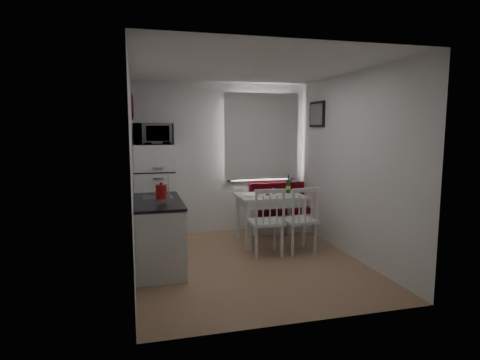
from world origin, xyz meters
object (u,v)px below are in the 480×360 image
(kitchen_counter, at_px, (158,233))
(fridge, at_px, (155,193))
(chair_right, at_px, (301,213))
(dining_table, at_px, (270,200))
(chair_left, at_px, (268,215))
(kettle, at_px, (161,192))
(wine_bottle, at_px, (288,184))
(microwave, at_px, (153,134))
(bench, at_px, (282,215))

(kitchen_counter, bearing_deg, fridge, 89.10)
(kitchen_counter, relative_size, chair_right, 2.50)
(dining_table, distance_m, fridge, 1.85)
(chair_right, relative_size, fridge, 0.34)
(chair_left, bearing_deg, kettle, -173.44)
(kitchen_counter, xyz_separation_m, dining_table, (1.79, 0.72, 0.23))
(dining_table, xyz_separation_m, wine_bottle, (0.35, 0.10, 0.24))
(chair_left, xyz_separation_m, wine_bottle, (0.60, 0.77, 0.31))
(fridge, height_order, microwave, microwave)
(bench, bearing_deg, kitchen_counter, -148.90)
(bench, xyz_separation_m, wine_bottle, (-0.10, -0.54, 0.64))
(chair_left, height_order, kettle, kettle)
(kettle, bearing_deg, chair_right, 2.82)
(dining_table, relative_size, chair_left, 1.95)
(kettle, xyz_separation_m, wine_bottle, (2.09, 0.87, -0.09))
(dining_table, relative_size, chair_right, 1.96)
(dining_table, distance_m, chair_left, 0.72)
(kitchen_counter, relative_size, kettle, 5.81)
(fridge, bearing_deg, chair_right, -30.72)
(dining_table, height_order, chair_left, chair_left)
(chair_right, relative_size, kettle, 2.33)
(dining_table, height_order, wine_bottle, wine_bottle)
(bench, height_order, chair_left, chair_left)
(kitchen_counter, xyz_separation_m, microwave, (0.02, 1.19, 1.28))
(dining_table, relative_size, fridge, 0.66)
(bench, distance_m, chair_left, 1.52)
(chair_right, xyz_separation_m, fridge, (-2.02, 1.20, 0.18))
(kitchen_counter, bearing_deg, wine_bottle, 20.86)
(kitchen_counter, distance_m, bench, 2.62)
(chair_right, xyz_separation_m, microwave, (-2.02, 1.15, 1.13))
(kitchen_counter, distance_m, fridge, 1.29)
(dining_table, xyz_separation_m, kettle, (-1.74, -0.77, 0.33))
(bench, relative_size, chair_right, 2.24)
(microwave, relative_size, kettle, 2.67)
(microwave, xyz_separation_m, kettle, (0.03, -1.25, -0.72))
(microwave, bearing_deg, fridge, 90.00)
(chair_left, relative_size, wine_bottle, 1.78)
(bench, height_order, fridge, fridge)
(bench, bearing_deg, wine_bottle, -100.66)
(microwave, bearing_deg, bench, 4.06)
(microwave, bearing_deg, dining_table, -15.14)
(kitchen_counter, height_order, bench, kitchen_counter)
(wine_bottle, bearing_deg, kitchen_counter, -159.14)
(chair_left, height_order, wine_bottle, wine_bottle)
(bench, xyz_separation_m, dining_table, (-0.45, -0.64, 0.41))
(kettle, bearing_deg, kitchen_counter, 132.50)
(dining_table, relative_size, microwave, 1.71)
(bench, relative_size, microwave, 1.96)
(kitchen_counter, relative_size, bench, 1.11)
(bench, bearing_deg, chair_right, -98.74)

